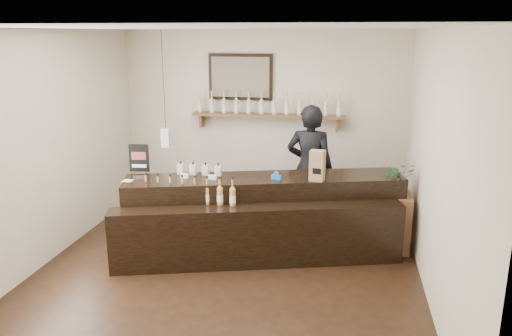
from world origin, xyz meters
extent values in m
plane|color=black|center=(0.00, 0.00, 0.00)|extent=(5.00, 5.00, 0.00)
plane|color=beige|center=(0.00, 2.50, 1.40)|extent=(4.50, 0.00, 4.50)
plane|color=beige|center=(0.00, -2.50, 1.40)|extent=(4.50, 0.00, 4.50)
plane|color=beige|center=(-2.25, 0.00, 1.40)|extent=(0.00, 5.00, 5.00)
plane|color=beige|center=(2.25, 0.00, 1.40)|extent=(0.00, 5.00, 5.00)
plane|color=white|center=(0.00, 0.00, 2.80)|extent=(5.00, 5.00, 0.00)
cube|color=brown|center=(0.10, 2.37, 1.50)|extent=(2.40, 0.25, 0.04)
cube|color=brown|center=(-0.98, 2.40, 1.38)|extent=(0.04, 0.20, 0.20)
cube|color=brown|center=(1.18, 2.40, 1.38)|extent=(0.04, 0.20, 0.20)
cube|color=black|center=(-0.35, 2.47, 2.08)|extent=(1.02, 0.04, 0.72)
cube|color=#463C2D|center=(-0.35, 2.44, 2.08)|extent=(0.92, 0.01, 0.62)
cube|color=white|center=(-1.30, 1.60, 1.25)|extent=(0.12, 0.12, 0.28)
cylinder|color=black|center=(-1.30, 1.60, 2.09)|extent=(0.01, 0.01, 1.41)
cylinder|color=beige|center=(-1.00, 2.37, 1.62)|extent=(0.07, 0.07, 0.20)
cone|color=beige|center=(-1.00, 2.37, 1.75)|extent=(0.07, 0.07, 0.05)
cylinder|color=beige|center=(-1.00, 2.37, 1.81)|extent=(0.02, 0.02, 0.07)
cylinder|color=#E38F42|center=(-1.00, 2.37, 1.86)|extent=(0.03, 0.03, 0.02)
cylinder|color=white|center=(-1.00, 2.37, 1.60)|extent=(0.07, 0.07, 0.09)
cylinder|color=beige|center=(-0.80, 2.37, 1.62)|extent=(0.07, 0.07, 0.20)
cone|color=beige|center=(-0.80, 2.37, 1.75)|extent=(0.07, 0.07, 0.05)
cylinder|color=beige|center=(-0.80, 2.37, 1.81)|extent=(0.02, 0.02, 0.07)
cylinder|color=#E38F42|center=(-0.80, 2.37, 1.86)|extent=(0.03, 0.03, 0.02)
cylinder|color=white|center=(-0.80, 2.37, 1.60)|extent=(0.07, 0.07, 0.09)
cylinder|color=beige|center=(-0.60, 2.37, 1.62)|extent=(0.07, 0.07, 0.20)
cone|color=beige|center=(-0.60, 2.37, 1.75)|extent=(0.07, 0.07, 0.05)
cylinder|color=beige|center=(-0.60, 2.37, 1.81)|extent=(0.02, 0.02, 0.07)
cylinder|color=#E38F42|center=(-0.60, 2.37, 1.86)|extent=(0.03, 0.03, 0.02)
cylinder|color=white|center=(-0.60, 2.37, 1.60)|extent=(0.07, 0.07, 0.09)
cylinder|color=beige|center=(-0.40, 2.37, 1.62)|extent=(0.07, 0.07, 0.20)
cone|color=beige|center=(-0.40, 2.37, 1.75)|extent=(0.07, 0.07, 0.05)
cylinder|color=beige|center=(-0.40, 2.37, 1.81)|extent=(0.02, 0.02, 0.07)
cylinder|color=#E38F42|center=(-0.40, 2.37, 1.86)|extent=(0.03, 0.03, 0.02)
cylinder|color=white|center=(-0.40, 2.37, 1.60)|extent=(0.07, 0.07, 0.09)
cylinder|color=beige|center=(-0.20, 2.37, 1.62)|extent=(0.07, 0.07, 0.20)
cone|color=beige|center=(-0.20, 2.37, 1.75)|extent=(0.07, 0.07, 0.05)
cylinder|color=beige|center=(-0.20, 2.37, 1.81)|extent=(0.02, 0.02, 0.07)
cylinder|color=#E38F42|center=(-0.20, 2.37, 1.86)|extent=(0.03, 0.03, 0.02)
cylinder|color=white|center=(-0.20, 2.37, 1.60)|extent=(0.07, 0.07, 0.09)
cylinder|color=beige|center=(0.00, 2.37, 1.62)|extent=(0.07, 0.07, 0.20)
cone|color=beige|center=(0.00, 2.37, 1.75)|extent=(0.07, 0.07, 0.05)
cylinder|color=beige|center=(0.00, 2.37, 1.81)|extent=(0.02, 0.02, 0.07)
cylinder|color=#E38F42|center=(0.00, 2.37, 1.86)|extent=(0.03, 0.03, 0.02)
cylinder|color=white|center=(0.00, 2.37, 1.60)|extent=(0.07, 0.07, 0.09)
cylinder|color=beige|center=(0.20, 2.37, 1.62)|extent=(0.07, 0.07, 0.20)
cone|color=beige|center=(0.20, 2.37, 1.75)|extent=(0.07, 0.07, 0.05)
cylinder|color=beige|center=(0.20, 2.37, 1.81)|extent=(0.02, 0.02, 0.07)
cylinder|color=#E38F42|center=(0.20, 2.37, 1.86)|extent=(0.03, 0.03, 0.02)
cylinder|color=white|center=(0.20, 2.37, 1.60)|extent=(0.07, 0.07, 0.09)
cylinder|color=beige|center=(0.40, 2.37, 1.62)|extent=(0.07, 0.07, 0.20)
cone|color=beige|center=(0.40, 2.37, 1.75)|extent=(0.07, 0.07, 0.05)
cylinder|color=beige|center=(0.40, 2.37, 1.81)|extent=(0.02, 0.02, 0.07)
cylinder|color=#E38F42|center=(0.40, 2.37, 1.86)|extent=(0.03, 0.03, 0.02)
cylinder|color=white|center=(0.40, 2.37, 1.60)|extent=(0.07, 0.07, 0.09)
cylinder|color=beige|center=(0.60, 2.37, 1.62)|extent=(0.07, 0.07, 0.20)
cone|color=beige|center=(0.60, 2.37, 1.75)|extent=(0.07, 0.07, 0.05)
cylinder|color=beige|center=(0.60, 2.37, 1.81)|extent=(0.02, 0.02, 0.07)
cylinder|color=#E38F42|center=(0.60, 2.37, 1.86)|extent=(0.03, 0.03, 0.02)
cylinder|color=white|center=(0.60, 2.37, 1.60)|extent=(0.07, 0.07, 0.09)
cylinder|color=beige|center=(0.80, 2.37, 1.62)|extent=(0.07, 0.07, 0.20)
cone|color=beige|center=(0.80, 2.37, 1.75)|extent=(0.07, 0.07, 0.05)
cylinder|color=beige|center=(0.80, 2.37, 1.81)|extent=(0.02, 0.02, 0.07)
cylinder|color=#E38F42|center=(0.80, 2.37, 1.86)|extent=(0.03, 0.03, 0.02)
cylinder|color=white|center=(0.80, 2.37, 1.60)|extent=(0.07, 0.07, 0.09)
cylinder|color=beige|center=(1.00, 2.37, 1.62)|extent=(0.07, 0.07, 0.20)
cone|color=beige|center=(1.00, 2.37, 1.75)|extent=(0.07, 0.07, 0.05)
cylinder|color=beige|center=(1.00, 2.37, 1.81)|extent=(0.02, 0.02, 0.07)
cylinder|color=#E38F42|center=(1.00, 2.37, 1.86)|extent=(0.03, 0.03, 0.02)
cylinder|color=white|center=(1.00, 2.37, 1.60)|extent=(0.07, 0.07, 0.09)
cylinder|color=beige|center=(1.20, 2.37, 1.62)|extent=(0.07, 0.07, 0.20)
cone|color=beige|center=(1.20, 2.37, 1.75)|extent=(0.07, 0.07, 0.05)
cylinder|color=beige|center=(1.20, 2.37, 1.81)|extent=(0.02, 0.02, 0.07)
cylinder|color=#E38F42|center=(1.20, 2.37, 1.86)|extent=(0.03, 0.03, 0.02)
cylinder|color=white|center=(1.20, 2.37, 1.60)|extent=(0.07, 0.07, 0.09)
cube|color=black|center=(0.33, 0.70, 0.49)|extent=(3.56, 1.56, 0.98)
cube|color=black|center=(0.33, 0.23, 0.37)|extent=(3.48, 1.26, 0.75)
cube|color=white|center=(-0.66, 0.47, 1.01)|extent=(0.10, 0.04, 0.05)
cube|color=white|center=(-0.29, 0.47, 1.01)|extent=(0.10, 0.04, 0.05)
cube|color=#CBBE7C|center=(-1.31, 0.23, 0.81)|extent=(0.12, 0.12, 0.12)
cube|color=#CBBE7C|center=(-1.31, 0.23, 0.93)|extent=(0.12, 0.12, 0.12)
cube|color=beige|center=(-0.76, 0.65, 1.05)|extent=(0.08, 0.08, 0.13)
cube|color=beige|center=(-0.76, 0.60, 1.05)|extent=(0.07, 0.00, 0.06)
cylinder|color=black|center=(-0.76, 0.65, 1.13)|extent=(0.02, 0.02, 0.03)
cube|color=beige|center=(-0.59, 0.65, 1.05)|extent=(0.08, 0.08, 0.13)
cube|color=beige|center=(-0.59, 0.60, 1.05)|extent=(0.07, 0.00, 0.06)
cylinder|color=black|center=(-0.59, 0.65, 1.13)|extent=(0.02, 0.02, 0.03)
cube|color=beige|center=(-0.43, 0.65, 1.05)|extent=(0.08, 0.08, 0.13)
cube|color=beige|center=(-0.43, 0.60, 1.05)|extent=(0.07, 0.00, 0.06)
cylinder|color=black|center=(-0.43, 0.65, 1.13)|extent=(0.02, 0.02, 0.03)
cube|color=beige|center=(-0.26, 0.65, 1.05)|extent=(0.08, 0.08, 0.13)
cube|color=beige|center=(-0.26, 0.60, 1.05)|extent=(0.07, 0.00, 0.06)
cylinder|color=black|center=(-0.26, 0.65, 1.13)|extent=(0.02, 0.02, 0.03)
cylinder|color=#B8823E|center=(-1.07, 0.23, 0.85)|extent=(0.07, 0.07, 0.20)
cone|color=#B8823E|center=(-1.07, 0.23, 0.98)|extent=(0.07, 0.07, 0.05)
cylinder|color=#B8823E|center=(-1.07, 0.23, 1.04)|extent=(0.02, 0.02, 0.07)
cylinder|color=black|center=(-1.07, 0.23, 1.08)|extent=(0.03, 0.03, 0.02)
cylinder|color=white|center=(-1.07, 0.23, 0.83)|extent=(0.07, 0.07, 0.09)
cylinder|color=#B8823E|center=(-0.92, 0.23, 0.85)|extent=(0.07, 0.07, 0.20)
cone|color=#B8823E|center=(-0.92, 0.23, 0.98)|extent=(0.07, 0.07, 0.05)
cylinder|color=#B8823E|center=(-0.92, 0.23, 1.04)|extent=(0.02, 0.02, 0.07)
cylinder|color=black|center=(-0.92, 0.23, 1.08)|extent=(0.03, 0.03, 0.02)
cylinder|color=white|center=(-0.92, 0.23, 0.83)|extent=(0.07, 0.07, 0.09)
cylinder|color=#B8823E|center=(-0.76, 0.23, 0.85)|extent=(0.07, 0.07, 0.20)
cone|color=#B8823E|center=(-0.76, 0.23, 0.98)|extent=(0.07, 0.07, 0.05)
cylinder|color=#B8823E|center=(-0.76, 0.23, 1.04)|extent=(0.02, 0.02, 0.07)
cylinder|color=black|center=(-0.76, 0.23, 1.08)|extent=(0.03, 0.03, 0.02)
cylinder|color=white|center=(-0.76, 0.23, 0.83)|extent=(0.07, 0.07, 0.09)
cylinder|color=#B8823E|center=(-0.60, 0.23, 0.85)|extent=(0.07, 0.07, 0.20)
cone|color=#B8823E|center=(-0.60, 0.23, 0.98)|extent=(0.07, 0.07, 0.05)
cylinder|color=#B8823E|center=(-0.60, 0.23, 1.04)|extent=(0.02, 0.02, 0.07)
cylinder|color=black|center=(-0.60, 0.23, 1.08)|extent=(0.03, 0.03, 0.02)
cylinder|color=white|center=(-0.60, 0.23, 0.83)|extent=(0.07, 0.07, 0.09)
cylinder|color=#B8823E|center=(-0.45, 0.23, 0.85)|extent=(0.07, 0.07, 0.20)
cone|color=#B8823E|center=(-0.45, 0.23, 0.98)|extent=(0.07, 0.07, 0.05)
cylinder|color=#B8823E|center=(-0.45, 0.23, 1.04)|extent=(0.02, 0.02, 0.07)
cylinder|color=black|center=(-0.45, 0.23, 1.08)|extent=(0.03, 0.03, 0.02)
cylinder|color=white|center=(-0.45, 0.23, 0.83)|extent=(0.07, 0.07, 0.09)
cylinder|color=#B8823E|center=(-0.29, 0.23, 0.85)|extent=(0.07, 0.07, 0.20)
cone|color=#B8823E|center=(-0.29, 0.23, 0.98)|extent=(0.07, 0.07, 0.05)
cylinder|color=#B8823E|center=(-0.29, 0.23, 1.04)|extent=(0.02, 0.02, 0.07)
cylinder|color=black|center=(-0.29, 0.23, 1.08)|extent=(0.03, 0.03, 0.02)
cylinder|color=white|center=(-0.29, 0.23, 0.83)|extent=(0.07, 0.07, 0.09)
cylinder|color=#B8823E|center=(-0.14, 0.23, 0.85)|extent=(0.07, 0.07, 0.20)
cone|color=#B8823E|center=(-0.14, 0.23, 0.98)|extent=(0.07, 0.07, 0.05)
cylinder|color=#B8823E|center=(-0.14, 0.23, 1.04)|extent=(0.02, 0.02, 0.07)
cylinder|color=black|center=(-0.14, 0.23, 1.08)|extent=(0.03, 0.03, 0.02)
cylinder|color=white|center=(-0.14, 0.23, 0.83)|extent=(0.07, 0.07, 0.09)
cylinder|color=#B8823E|center=(0.02, 0.23, 0.85)|extent=(0.07, 0.07, 0.20)
cone|color=#B8823E|center=(0.02, 0.23, 0.98)|extent=(0.07, 0.07, 0.05)
cylinder|color=#B8823E|center=(0.02, 0.23, 1.04)|extent=(0.02, 0.02, 0.07)
cylinder|color=black|center=(0.02, 0.23, 1.08)|extent=(0.03, 0.03, 0.02)
cylinder|color=white|center=(0.02, 0.23, 0.83)|extent=(0.07, 0.07, 0.09)
cube|color=black|center=(-1.33, 0.66, 1.17)|extent=(0.26, 0.05, 0.37)
cube|color=brown|center=(-1.33, 0.65, 1.20)|extent=(0.19, 0.03, 0.10)
cube|color=white|center=(-1.33, 0.65, 1.06)|extent=(0.19, 0.03, 0.04)
cube|color=olive|center=(0.99, 0.66, 1.18)|extent=(0.20, 0.17, 0.38)
cube|color=black|center=(0.99, 0.59, 1.12)|extent=(0.11, 0.03, 0.08)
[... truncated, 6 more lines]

